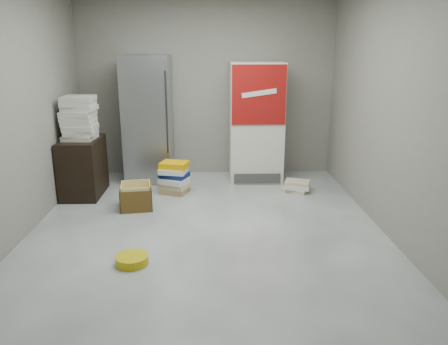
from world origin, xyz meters
TOP-DOWN VIEW (x-y plane):
  - ground at (0.00, 0.00)m, footprint 5.00×5.00m
  - room_shell at (0.00, 0.00)m, footprint 4.04×5.04m
  - steel_fridge at (-0.90, 2.13)m, footprint 0.70×0.72m
  - coke_cooler at (0.75, 2.12)m, footprint 0.80×0.73m
  - wood_shelf at (-1.73, 1.40)m, footprint 0.50×0.80m
  - supply_box_stack at (-1.72, 1.39)m, footprint 0.44×0.44m
  - phonebook_stack_main at (-0.47, 1.43)m, footprint 0.47×0.44m
  - phonebook_stack_side at (1.29, 1.45)m, footprint 0.44×0.40m
  - cardboard_box at (-0.92, 0.84)m, footprint 0.46×0.46m
  - bucket_lid at (-0.71, -0.68)m, footprint 0.38×0.38m

SIDE VIEW (x-z plane):
  - ground at x=0.00m, z-range 0.00..0.00m
  - bucket_lid at x=-0.71m, z-range 0.00..0.08m
  - phonebook_stack_side at x=1.29m, z-range 0.00..0.15m
  - cardboard_box at x=-0.92m, z-range -0.03..0.30m
  - phonebook_stack_main at x=-0.47m, z-range 0.00..0.46m
  - wood_shelf at x=-1.73m, z-range 0.00..0.80m
  - coke_cooler at x=0.75m, z-range 0.00..1.80m
  - steel_fridge at x=-0.90m, z-range 0.00..1.90m
  - supply_box_stack at x=-1.72m, z-range 0.80..1.38m
  - room_shell at x=0.00m, z-range 0.39..3.21m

